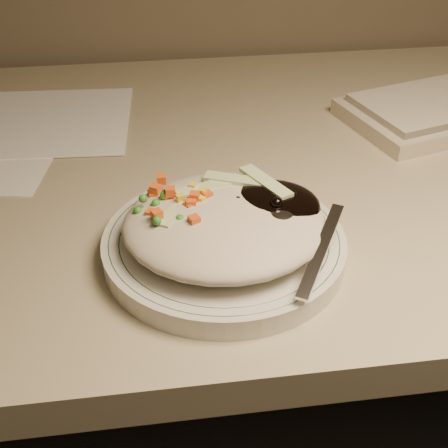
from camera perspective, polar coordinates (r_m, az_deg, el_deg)
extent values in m
cube|color=tan|center=(0.79, 2.71, 4.90)|extent=(1.40, 0.70, 0.04)
cylinder|color=silver|center=(0.60, 0.00, -2.02)|extent=(0.23, 0.23, 0.02)
torus|color=#144723|center=(0.60, 0.00, -1.25)|extent=(0.22, 0.22, 0.00)
torus|color=#144723|center=(0.60, 0.00, -1.25)|extent=(0.20, 0.20, 0.00)
ellipsoid|color=#B2A890|center=(0.58, 0.07, 0.06)|extent=(0.19, 0.18, 0.04)
ellipsoid|color=black|center=(0.60, 4.14, 1.59)|extent=(0.10, 0.09, 0.03)
ellipsoid|color=orange|center=(0.59, -4.50, 0.96)|extent=(0.08, 0.08, 0.02)
sphere|color=black|center=(0.59, 1.27, 2.04)|extent=(0.01, 0.01, 0.01)
sphere|color=black|center=(0.60, 3.92, 2.55)|extent=(0.01, 0.01, 0.01)
sphere|color=black|center=(0.59, 6.22, 2.66)|extent=(0.01, 0.01, 0.01)
sphere|color=black|center=(0.61, 5.28, 2.81)|extent=(0.01, 0.01, 0.01)
sphere|color=black|center=(0.58, 4.84, 1.91)|extent=(0.01, 0.01, 0.01)
sphere|color=black|center=(0.59, 3.82, 2.17)|extent=(0.01, 0.01, 0.01)
sphere|color=black|center=(0.60, 4.67, 2.78)|extent=(0.01, 0.01, 0.01)
cube|color=#E55519|center=(0.59, -4.93, 2.98)|extent=(0.01, 0.01, 0.01)
cube|color=#E55519|center=(0.58, -3.21, 1.06)|extent=(0.01, 0.01, 0.01)
cube|color=#E55519|center=(0.60, -6.30, 3.19)|extent=(0.01, 0.01, 0.01)
cube|color=#E55519|center=(0.58, -2.71, 2.52)|extent=(0.01, 0.01, 0.01)
cube|color=#E55519|center=(0.58, -3.01, 1.90)|extent=(0.01, 0.01, 0.01)
cube|color=#E55519|center=(0.61, -6.47, 2.75)|extent=(0.01, 0.01, 0.01)
cube|color=#E55519|center=(0.59, -5.16, 2.69)|extent=(0.01, 0.01, 0.01)
cube|color=#E55519|center=(0.58, -3.17, 1.62)|extent=(0.01, 0.01, 0.01)
cube|color=#E55519|center=(0.59, -1.59, 2.62)|extent=(0.01, 0.01, 0.01)
cube|color=#E55519|center=(0.61, -5.75, 4.11)|extent=(0.01, 0.01, 0.01)
cube|color=#E55519|center=(0.56, -6.16, 0.88)|extent=(0.01, 0.01, 0.01)
cube|color=#E55519|center=(0.55, -2.74, 0.34)|extent=(0.01, 0.01, 0.01)
cube|color=#E55519|center=(0.58, -6.66, 0.92)|extent=(0.01, 0.01, 0.01)
cube|color=#E55519|center=(0.61, -6.38, 2.55)|extent=(0.01, 0.01, 0.01)
sphere|color=#388C28|center=(0.59, -3.12, 2.00)|extent=(0.01, 0.01, 0.01)
sphere|color=#388C28|center=(0.55, -6.15, 0.31)|extent=(0.01, 0.01, 0.01)
sphere|color=#388C28|center=(0.59, -6.28, 1.87)|extent=(0.01, 0.01, 0.01)
sphere|color=#388C28|center=(0.58, -7.42, 2.32)|extent=(0.01, 0.01, 0.01)
sphere|color=#388C28|center=(0.59, -3.45, 2.21)|extent=(0.01, 0.01, 0.01)
sphere|color=#388C28|center=(0.57, -2.50, 0.24)|extent=(0.01, 0.01, 0.01)
sphere|color=#388C28|center=(0.59, -4.55, 1.39)|extent=(0.01, 0.01, 0.01)
sphere|color=#388C28|center=(0.57, -5.08, 0.23)|extent=(0.01, 0.01, 0.01)
sphere|color=#388C28|center=(0.59, -7.90, 1.20)|extent=(0.01, 0.01, 0.01)
sphere|color=#388C28|center=(0.59, -5.29, 2.81)|extent=(0.01, 0.01, 0.01)
sphere|color=#388C28|center=(0.59, -5.49, 2.61)|extent=(0.01, 0.01, 0.01)
sphere|color=#388C28|center=(0.57, -6.14, 0.93)|extent=(0.01, 0.01, 0.01)
sphere|color=#388C28|center=(0.56, -4.06, 0.47)|extent=(0.01, 0.01, 0.01)
sphere|color=#388C28|center=(0.61, -1.39, 3.12)|extent=(0.01, 0.01, 0.01)
cube|color=yellow|center=(0.59, -3.58, 2.21)|extent=(0.01, 0.01, 0.01)
cube|color=yellow|center=(0.58, -2.08, 2.20)|extent=(0.01, 0.01, 0.01)
cube|color=yellow|center=(0.60, -4.63, 2.26)|extent=(0.01, 0.01, 0.01)
cube|color=yellow|center=(0.58, -4.03, 2.38)|extent=(0.01, 0.01, 0.01)
cube|color=yellow|center=(0.58, -4.52, 1.28)|extent=(0.01, 0.01, 0.01)
cube|color=yellow|center=(0.59, -1.92, 2.90)|extent=(0.01, 0.01, 0.01)
cube|color=yellow|center=(0.60, -2.84, 3.43)|extent=(0.01, 0.01, 0.01)
cube|color=yellow|center=(0.58, -3.59, 1.29)|extent=(0.01, 0.01, 0.01)
cube|color=#B2D18C|center=(0.61, -1.40, 3.44)|extent=(0.07, 0.04, 0.00)
cube|color=#B2D18C|center=(0.61, 1.34, 4.04)|extent=(0.07, 0.04, 0.00)
cube|color=#B2D18C|center=(0.58, -3.99, 1.51)|extent=(0.05, 0.06, 0.00)
cube|color=#B2D18C|center=(0.61, 3.83, 3.88)|extent=(0.04, 0.07, 0.00)
ellipsoid|color=silver|center=(0.58, 4.89, 1.08)|extent=(0.05, 0.06, 0.01)
cube|color=silver|center=(0.55, 8.86, -2.34)|extent=(0.07, 0.10, 0.03)
cube|color=white|center=(0.90, -18.28, 8.85)|extent=(0.31, 0.23, 0.00)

